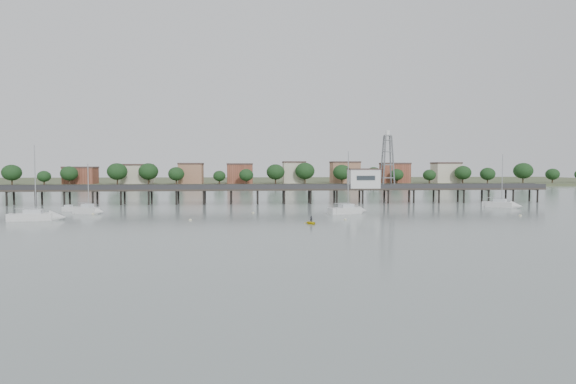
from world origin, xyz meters
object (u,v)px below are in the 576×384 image
Objects in this scene: white_tender at (72,209)px; sailboat_b at (91,211)px; sailboat_e at (505,205)px; sailboat_a at (42,217)px; lattice_tower at (387,162)px; yellow_dinghy at (311,224)px; pier at (271,189)px; sailboat_c at (352,210)px.

sailboat_b is at bearing -33.98° from white_tender.
sailboat_e is (93.96, 7.26, -0.01)m from sailboat_b.
sailboat_a reaches higher than sailboat_e.
lattice_tower is 3.69× the size of white_tender.
sailboat_a is 12.80m from sailboat_b.
yellow_dinghy is (48.20, -9.67, -0.64)m from sailboat_a.
lattice_tower reaches higher than sailboat_b.
pier is at bearing 82.85° from yellow_dinghy.
sailboat_a is 1.06× the size of sailboat_c.
sailboat_b is 8.93m from white_tender.
sailboat_b reaches higher than pier.
pier reaches higher than yellow_dinghy.
sailboat_e is at bearing 26.75° from sailboat_b.
sailboat_a reaches higher than pier.
pier is at bearing -152.62° from sailboat_e.
lattice_tower reaches higher than white_tender.
pier is 13.86× the size of sailboat_b.
sailboat_e is at bearing 2.07° from sailboat_a.
lattice_tower is (31.50, 0.00, 7.31)m from pier.
lattice_tower is at bearing 0.00° from pier.
pier is at bearing 54.61° from sailboat_b.
lattice_tower is 31.19m from sailboat_e.
sailboat_b is at bearing -160.83° from lattice_tower.
white_tender is at bearing 148.30° from sailboat_c.
lattice_tower reaches higher than yellow_dinghy.
sailboat_a is (-74.96, -36.18, -10.46)m from lattice_tower.
pier is at bearing 34.08° from white_tender.
sailboat_c reaches higher than sailboat_e.
sailboat_e is (39.80, 11.15, 0.00)m from sailboat_c.
pier is 45.72m from sailboat_b.
sailboat_a is 49.16m from yellow_dinghy.
lattice_tower is 74.91m from sailboat_b.
pier is 32.34m from lattice_tower.
sailboat_c is 41.34m from sailboat_e.
sailboat_a is 1.08× the size of sailboat_e.
sailboat_e is at bearing -6.32° from sailboat_c.
lattice_tower reaches higher than sailboat_c.
lattice_tower reaches higher than pier.
white_tender is (-100.13, -0.81, -0.17)m from sailboat_e.
pier reaches higher than white_tender.
lattice_tower is 83.89m from sailboat_a.
sailboat_e is at bearing -35.59° from lattice_tower.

